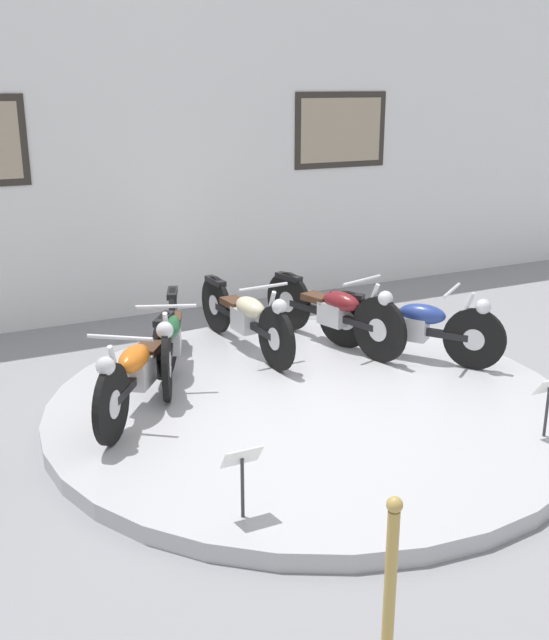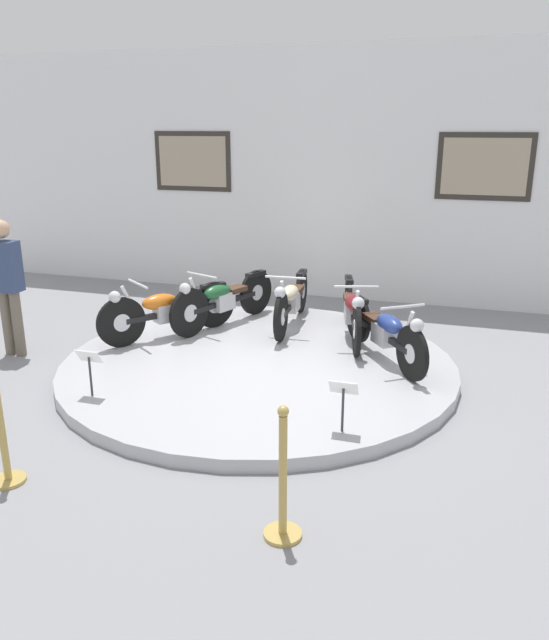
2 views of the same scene
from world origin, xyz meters
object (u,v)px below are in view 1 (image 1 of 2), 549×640
info_placard_front_left (242,466)px  stanchion_post_left_of_entry (388,620)px  info_placard_front_centre (549,394)px  motorcycle_green (170,335)px  motorcycle_blue (412,323)px  motorcycle_orange (139,367)px  motorcycle_cream (246,315)px  motorcycle_maroon (334,310)px

info_placard_front_left → stanchion_post_left_of_entry: (0.13, -1.45, -0.16)m
info_placard_front_centre → stanchion_post_left_of_entry: size_ratio=0.50×
motorcycle_green → motorcycle_blue: (2.34, -0.69, -0.02)m
motorcycle_orange → info_placard_front_left: 1.94m
motorcycle_orange → motorcycle_green: size_ratio=0.87×
motorcycle_orange → motorcycle_blue: size_ratio=1.01×
info_placard_front_centre → motorcycle_cream: bearing=114.5°
motorcycle_cream → info_placard_front_left: size_ratio=3.89×
motorcycle_blue → info_placard_front_centre: 1.94m
motorcycle_maroon → motorcycle_green: bearing=180.0°
motorcycle_green → info_placard_front_left: motorcycle_green is taller
motorcycle_green → info_placard_front_centre: 3.44m
info_placard_front_centre → motorcycle_maroon: bearing=98.9°
motorcycle_orange → info_placard_front_left: motorcycle_orange is taller
motorcycle_green → motorcycle_cream: bearing=16.2°
motorcycle_cream → stanchion_post_left_of_entry: size_ratio=1.94×
motorcycle_blue → motorcycle_orange: bearing=180.0°
stanchion_post_left_of_entry → motorcycle_blue: bearing=52.3°
motorcycle_maroon → stanchion_post_left_of_entry: size_ratio=1.92×
info_placard_front_left → info_placard_front_centre: size_ratio=1.00×
motorcycle_maroon → stanchion_post_left_of_entry: 4.58m
motorcycle_green → motorcycle_maroon: motorcycle_maroon is taller
motorcycle_green → motorcycle_cream: 0.95m
stanchion_post_left_of_entry → motorcycle_orange: bearing=94.0°
motorcycle_green → motorcycle_blue: 2.44m
info_placard_front_left → motorcycle_maroon: bearing=49.6°
motorcycle_maroon → info_placard_front_left: 3.44m
info_placard_front_centre → stanchion_post_left_of_entry: 2.90m
motorcycle_blue → motorcycle_green: bearing=163.6°
info_placard_front_left → info_placard_front_centre: 2.64m
motorcycle_cream → motorcycle_blue: size_ratio=1.22×
motorcycle_maroon → motorcycle_blue: (0.51, -0.69, -0.02)m
motorcycle_blue → info_placard_front_left: size_ratio=3.18×
motorcycle_cream → info_placard_front_centre: size_ratio=3.89×
info_placard_front_centre → stanchion_post_left_of_entry: bearing=-150.0°
motorcycle_cream → info_placard_front_centre: motorcycle_cream is taller
motorcycle_green → motorcycle_blue: bearing=-16.4°
motorcycle_green → info_placard_front_centre: motorcycle_green is taller
motorcycle_orange → motorcycle_green: bearing=53.4°
info_placard_front_left → stanchion_post_left_of_entry: size_ratio=0.50×
info_placard_front_left → motorcycle_green: bearing=81.2°
motorcycle_maroon → info_placard_front_left: bearing=-130.4°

